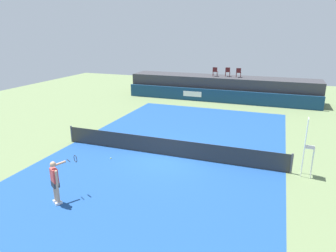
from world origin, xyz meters
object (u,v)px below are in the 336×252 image
object	(u,v)px
spectator_chair_far_left	(215,71)
net_post_near	(72,134)
net_post_far	(292,164)
spectator_chair_center	(239,72)
umpire_chair	(308,143)
tennis_player	(56,181)
spectator_chair_left	(228,71)
tennis_ball	(111,158)

from	to	relation	value
spectator_chair_far_left	net_post_near	size ratio (longest dim) A/B	0.89
spectator_chair_far_left	net_post_far	xyz separation A→B (m)	(6.87, -15.09, -2.19)
spectator_chair_far_left	spectator_chair_center	distance (m)	2.23
spectator_chair_far_left	net_post_near	bearing A→B (deg)	-110.13
umpire_chair	tennis_player	size ratio (longest dim) A/B	1.56
spectator_chair_far_left	spectator_chair_center	xyz separation A→B (m)	(2.23, 0.09, 0.00)
net_post_near	tennis_player	xyz separation A→B (m)	(3.80, -5.91, 0.46)
spectator_chair_center	net_post_far	size ratio (longest dim) A/B	0.89
spectator_chair_left	tennis_ball	xyz separation A→B (m)	(-3.15, -16.83, -2.66)
spectator_chair_left	net_post_near	xyz separation A→B (m)	(-6.70, -15.35, -2.19)
umpire_chair	tennis_player	distance (m)	10.91
net_post_near	spectator_chair_far_left	bearing A→B (deg)	69.87
tennis_ball	net_post_far	bearing A→B (deg)	9.49
spectator_chair_center	tennis_ball	size ratio (longest dim) A/B	13.06
spectator_chair_left	net_post_near	size ratio (longest dim) A/B	0.89
net_post_far	tennis_player	bearing A→B (deg)	-145.49
spectator_chair_center	tennis_player	distance (m)	21.52
tennis_ball	spectator_chair_left	bearing A→B (deg)	79.40
net_post_near	net_post_far	size ratio (longest dim) A/B	1.00
spectator_chair_far_left	tennis_ball	xyz separation A→B (m)	(-1.98, -16.57, -2.66)
spectator_chair_left	tennis_ball	distance (m)	17.33
net_post_near	net_post_far	xyz separation A→B (m)	(12.40, 0.00, 0.00)
spectator_chair_left	tennis_player	bearing A→B (deg)	-97.76
spectator_chair_center	tennis_ball	world-z (taller)	spectator_chair_center
tennis_player	net_post_far	bearing A→B (deg)	34.51
net_post_far	tennis_player	distance (m)	10.45
net_post_far	tennis_ball	distance (m)	8.99
spectator_chair_far_left	spectator_chair_left	size ratio (longest dim) A/B	1.00
spectator_chair_left	spectator_chair_far_left	bearing A→B (deg)	-167.36
spectator_chair_far_left	spectator_chair_left	world-z (taller)	same
spectator_chair_far_left	tennis_ball	world-z (taller)	spectator_chair_far_left
spectator_chair_center	umpire_chair	world-z (taller)	spectator_chair_center
umpire_chair	net_post_far	size ratio (longest dim) A/B	2.76
spectator_chair_far_left	tennis_player	xyz separation A→B (m)	(-1.73, -21.00, -1.73)
spectator_chair_far_left	umpire_chair	size ratio (longest dim) A/B	0.32
net_post_near	tennis_player	distance (m)	7.04
net_post_far	spectator_chair_center	bearing A→B (deg)	107.02
spectator_chair_far_left	umpire_chair	xyz separation A→B (m)	(7.41, -15.08, -1.11)
spectator_chair_far_left	tennis_player	bearing A→B (deg)	-94.71
spectator_chair_left	spectator_chair_center	world-z (taller)	same
spectator_chair_left	spectator_chair_center	bearing A→B (deg)	-9.50
spectator_chair_far_left	net_post_far	world-z (taller)	spectator_chair_far_left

